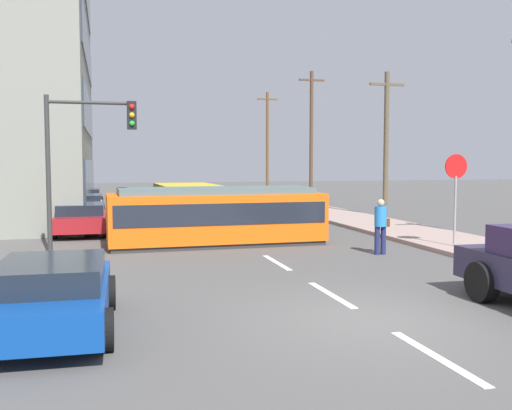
{
  "coord_description": "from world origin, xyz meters",
  "views": [
    {
      "loc": [
        -4.51,
        -9.17,
        2.78
      ],
      "look_at": [
        0.08,
        8.56,
        1.41
      ],
      "focal_mm": 40.62,
      "sensor_mm": 36.0,
      "label": 1
    }
  ],
  "objects_px": {
    "streetcar_tram": "(216,215)",
    "parked_sedan_furthest": "(85,198)",
    "utility_pole_far": "(311,135)",
    "utility_pole_distant": "(267,141)",
    "city_bus": "(190,202)",
    "stop_sign": "(456,181)",
    "parked_sedan_far": "(83,206)",
    "parked_sedan_mid": "(81,218)",
    "pedestrian_crossing": "(381,223)",
    "traffic_light_mast": "(85,144)",
    "parked_sedan_near": "(53,294)",
    "utility_pole_mid": "(386,142)"
  },
  "relations": [
    {
      "from": "streetcar_tram",
      "to": "parked_sedan_furthest",
      "type": "height_order",
      "value": "streetcar_tram"
    },
    {
      "from": "parked_sedan_furthest",
      "to": "utility_pole_mid",
      "type": "bearing_deg",
      "value": -34.79
    },
    {
      "from": "city_bus",
      "to": "pedestrian_crossing",
      "type": "bearing_deg",
      "value": -65.4
    },
    {
      "from": "city_bus",
      "to": "utility_pole_distant",
      "type": "distance_m",
      "value": 26.12
    },
    {
      "from": "parked_sedan_far",
      "to": "parked_sedan_furthest",
      "type": "height_order",
      "value": "same"
    },
    {
      "from": "streetcar_tram",
      "to": "pedestrian_crossing",
      "type": "xyz_separation_m",
      "value": [
        4.39,
        -3.35,
        -0.05
      ]
    },
    {
      "from": "parked_sedan_mid",
      "to": "utility_pole_far",
      "type": "distance_m",
      "value": 20.87
    },
    {
      "from": "traffic_light_mast",
      "to": "utility_pole_distant",
      "type": "bearing_deg",
      "value": 65.3
    },
    {
      "from": "city_bus",
      "to": "utility_pole_mid",
      "type": "xyz_separation_m",
      "value": [
        9.7,
        0.48,
        2.72
      ]
    },
    {
      "from": "parked_sedan_mid",
      "to": "utility_pole_far",
      "type": "height_order",
      "value": "utility_pole_far"
    },
    {
      "from": "pedestrian_crossing",
      "to": "utility_pole_distant",
      "type": "relative_size",
      "value": 0.19
    },
    {
      "from": "pedestrian_crossing",
      "to": "utility_pole_distant",
      "type": "height_order",
      "value": "utility_pole_distant"
    },
    {
      "from": "parked_sedan_far",
      "to": "utility_pole_distant",
      "type": "height_order",
      "value": "utility_pole_distant"
    },
    {
      "from": "pedestrian_crossing",
      "to": "utility_pole_distant",
      "type": "xyz_separation_m",
      "value": [
        5.8,
        33.39,
        3.66
      ]
    },
    {
      "from": "utility_pole_mid",
      "to": "pedestrian_crossing",
      "type": "bearing_deg",
      "value": -117.72
    },
    {
      "from": "city_bus",
      "to": "utility_pole_distant",
      "type": "bearing_deg",
      "value": 66.78
    },
    {
      "from": "parked_sedan_near",
      "to": "parked_sedan_furthest",
      "type": "height_order",
      "value": "same"
    },
    {
      "from": "utility_pole_distant",
      "to": "stop_sign",
      "type": "bearing_deg",
      "value": -95.46
    },
    {
      "from": "parked_sedan_mid",
      "to": "parked_sedan_far",
      "type": "xyz_separation_m",
      "value": [
        -0.16,
        6.34,
        -0.0
      ]
    },
    {
      "from": "parked_sedan_near",
      "to": "city_bus",
      "type": "bearing_deg",
      "value": 74.09
    },
    {
      "from": "parked_sedan_near",
      "to": "parked_sedan_far",
      "type": "height_order",
      "value": "same"
    },
    {
      "from": "streetcar_tram",
      "to": "parked_sedan_near",
      "type": "height_order",
      "value": "streetcar_tram"
    },
    {
      "from": "streetcar_tram",
      "to": "parked_sedan_mid",
      "type": "height_order",
      "value": "streetcar_tram"
    },
    {
      "from": "utility_pole_far",
      "to": "utility_pole_distant",
      "type": "height_order",
      "value": "utility_pole_far"
    },
    {
      "from": "streetcar_tram",
      "to": "traffic_light_mast",
      "type": "relative_size",
      "value": 1.52
    },
    {
      "from": "city_bus",
      "to": "streetcar_tram",
      "type": "bearing_deg",
      "value": -89.9
    },
    {
      "from": "parked_sedan_furthest",
      "to": "pedestrian_crossing",
      "type": "bearing_deg",
      "value": -65.5
    },
    {
      "from": "stop_sign",
      "to": "utility_pole_mid",
      "type": "height_order",
      "value": "utility_pole_mid"
    },
    {
      "from": "parked_sedan_far",
      "to": "utility_pole_far",
      "type": "relative_size",
      "value": 0.47
    },
    {
      "from": "city_bus",
      "to": "utility_pole_distant",
      "type": "relative_size",
      "value": 0.68
    },
    {
      "from": "pedestrian_crossing",
      "to": "parked_sedan_mid",
      "type": "xyz_separation_m",
      "value": [
        -8.91,
        7.32,
        -0.32
      ]
    },
    {
      "from": "streetcar_tram",
      "to": "parked_sedan_furthest",
      "type": "relative_size",
      "value": 1.69
    },
    {
      "from": "parked_sedan_furthest",
      "to": "utility_pole_far",
      "type": "relative_size",
      "value": 0.48
    },
    {
      "from": "streetcar_tram",
      "to": "city_bus",
      "type": "height_order",
      "value": "streetcar_tram"
    },
    {
      "from": "utility_pole_mid",
      "to": "city_bus",
      "type": "bearing_deg",
      "value": -177.18
    },
    {
      "from": "stop_sign",
      "to": "city_bus",
      "type": "bearing_deg",
      "value": 126.61
    },
    {
      "from": "parked_sedan_far",
      "to": "parked_sedan_furthest",
      "type": "relative_size",
      "value": 0.98
    },
    {
      "from": "utility_pole_far",
      "to": "parked_sedan_near",
      "type": "bearing_deg",
      "value": -117.65
    },
    {
      "from": "traffic_light_mast",
      "to": "utility_pole_far",
      "type": "xyz_separation_m",
      "value": [
        14.19,
        19.51,
        1.32
      ]
    },
    {
      "from": "stop_sign",
      "to": "utility_pole_distant",
      "type": "distance_m",
      "value": 33.47
    },
    {
      "from": "traffic_light_mast",
      "to": "utility_pole_far",
      "type": "bearing_deg",
      "value": 53.97
    },
    {
      "from": "city_bus",
      "to": "stop_sign",
      "type": "height_order",
      "value": "stop_sign"
    },
    {
      "from": "city_bus",
      "to": "parked_sedan_near",
      "type": "bearing_deg",
      "value": -105.91
    },
    {
      "from": "parked_sedan_far",
      "to": "parked_sedan_mid",
      "type": "bearing_deg",
      "value": -88.53
    },
    {
      "from": "streetcar_tram",
      "to": "utility_pole_mid",
      "type": "height_order",
      "value": "utility_pole_mid"
    },
    {
      "from": "utility_pole_far",
      "to": "utility_pole_mid",
      "type": "bearing_deg",
      "value": -91.71
    },
    {
      "from": "traffic_light_mast",
      "to": "utility_pole_far",
      "type": "relative_size",
      "value": 0.53
    },
    {
      "from": "parked_sedan_far",
      "to": "pedestrian_crossing",
      "type": "bearing_deg",
      "value": -56.4
    },
    {
      "from": "parked_sedan_far",
      "to": "utility_pole_distant",
      "type": "xyz_separation_m",
      "value": [
        14.87,
        19.74,
        3.98
      ]
    },
    {
      "from": "utility_pole_mid",
      "to": "streetcar_tram",
      "type": "bearing_deg",
      "value": -145.21
    }
  ]
}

